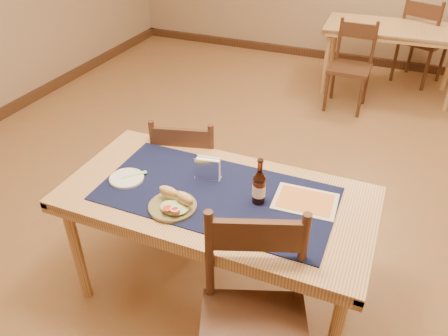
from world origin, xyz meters
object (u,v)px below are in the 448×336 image
at_px(napkin_holder, 208,169).
at_px(back_table, 395,34).
at_px(sandwich_plate, 174,204).
at_px(chair_main_far, 189,170).
at_px(beer_bottle, 259,187).
at_px(chair_main_near, 254,324).
at_px(main_table, 217,207).

bearing_deg(napkin_holder, back_table, 78.01).
bearing_deg(napkin_holder, sandwich_plate, -99.26).
xyz_separation_m(back_table, chair_main_far, (-1.03, -2.94, -0.20)).
distance_m(chair_main_far, sandwich_plate, 0.80).
relative_size(chair_main_far, beer_bottle, 3.63).
bearing_deg(back_table, chair_main_near, -93.23).
relative_size(main_table, sandwich_plate, 6.65).
bearing_deg(beer_bottle, chair_main_near, -71.85).
height_order(back_table, sandwich_plate, sandwich_plate).
bearing_deg(sandwich_plate, main_table, 52.48).
distance_m(chair_main_far, chair_main_near, 1.29).
bearing_deg(main_table, beer_bottle, 4.48).
xyz_separation_m(main_table, back_table, (0.61, 3.44, 0.00)).
distance_m(chair_main_far, beer_bottle, 0.89).
height_order(back_table, chair_main_far, chair_main_far).
height_order(beer_bottle, napkin_holder, beer_bottle).
bearing_deg(back_table, napkin_holder, -101.99).
relative_size(chair_main_far, chair_main_near, 0.91).
xyz_separation_m(main_table, beer_bottle, (0.22, 0.02, 0.18)).
distance_m(back_table, chair_main_near, 3.95).
bearing_deg(chair_main_near, back_table, 86.77).
height_order(chair_main_near, napkin_holder, chair_main_near).
bearing_deg(main_table, napkin_holder, 131.94).
bearing_deg(back_table, beer_bottle, -96.52).
bearing_deg(chair_main_near, napkin_holder, 128.74).
relative_size(beer_bottle, napkin_holder, 1.69).
height_order(main_table, napkin_holder, napkin_holder).
relative_size(back_table, beer_bottle, 6.04).
bearing_deg(napkin_holder, chair_main_far, 129.78).
distance_m(chair_main_near, napkin_holder, 0.83).
relative_size(back_table, chair_main_far, 1.66).
xyz_separation_m(main_table, sandwich_plate, (-0.14, -0.19, 0.11)).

